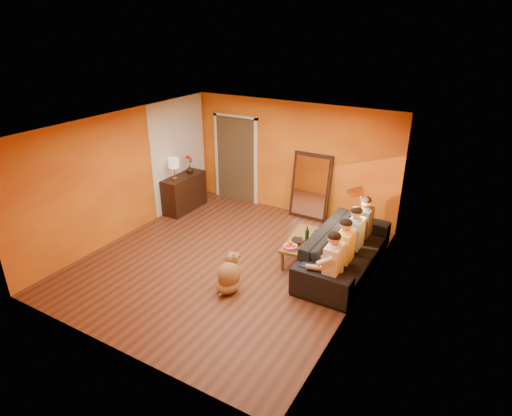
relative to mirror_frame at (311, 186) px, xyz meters
The scene contains 27 objects.
room_shell 2.39m from the mirror_frame, 103.68° to the right, with size 5.00×5.50×2.60m.
white_accent 3.21m from the mirror_frame, 163.83° to the right, with size 0.02×1.90×2.58m, color white.
doorway_recess 2.08m from the mirror_frame, behind, with size 1.06×0.30×2.10m, color #3F2D19.
door_jamb_left 2.64m from the mirror_frame, behind, with size 0.08×0.06×2.20m, color white.
door_jamb_right 1.51m from the mirror_frame, behind, with size 0.08×0.06×2.20m, color white.
door_header 2.46m from the mirror_frame, behind, with size 1.22×0.06×0.08m, color white.
mirror_frame is the anchor object (origin of this frame).
mirror_glass 0.04m from the mirror_frame, 90.00° to the right, with size 0.78×0.02×1.36m, color white.
sideboard 3.01m from the mirror_frame, 158.84° to the right, with size 0.44×1.18×0.85m, color black.
table_lamp 3.13m from the mirror_frame, 153.68° to the right, with size 0.24×0.24×0.51m, color beige, non-canonical shape.
sofa 2.30m from the mirror_frame, 50.17° to the right, with size 1.02×2.60×0.76m, color black.
coffee_table 2.01m from the mirror_frame, 69.09° to the right, with size 0.62×1.22×0.42m, color brown, non-canonical shape.
floor_lamp 2.08m from the mirror_frame, 41.72° to the right, with size 0.30×0.24×1.44m, color #BE7437, non-canonical shape.
dog 3.41m from the mirror_frame, 89.87° to the right, with size 0.37×0.58×0.68m, color olive, non-canonical shape.
person_far_left 3.17m from the mirror_frame, 60.02° to the right, with size 0.70×0.44×1.22m, color white, non-canonical shape.
person_mid_left 2.70m from the mirror_frame, 54.18° to the right, with size 0.70×0.44×1.22m, color #F8DA52, non-canonical shape.
person_mid_right 2.28m from the mirror_frame, 46.05° to the right, with size 0.70×0.44×1.22m, color #87B1D0, non-canonical shape.
person_far_right 1.92m from the mirror_frame, 34.57° to the right, with size 0.70×0.44×1.22m, color #333338, non-canonical shape.
fruit_bowl 2.34m from the mirror_frame, 75.35° to the right, with size 0.26×0.26×0.16m, color #EF5489, non-canonical shape.
wine_bottle 2.00m from the mirror_frame, 68.26° to the right, with size 0.07×0.07×0.31m, color black.
tumbler 1.89m from the mirror_frame, 64.34° to the right, with size 0.11×0.11×0.10m, color #B27F3F.
laptop 1.72m from the mirror_frame, 59.13° to the right, with size 0.31×0.20×0.02m, color black.
book_lower 2.09m from the mirror_frame, 75.75° to the right, with size 0.20×0.26×0.02m, color black.
book_mid 2.08m from the mirror_frame, 75.41° to the right, with size 0.18×0.24×0.02m, color red.
book_upper 2.10m from the mirror_frame, 75.81° to the right, with size 0.18×0.24×0.02m, color black.
vase 2.92m from the mirror_frame, 163.43° to the right, with size 0.17×0.17×0.18m, color black.
flowers 2.94m from the mirror_frame, 163.43° to the right, with size 0.17×0.17×0.45m, color red, non-canonical shape.
Camera 1 is at (4.01, -5.81, 4.24)m, focal length 30.00 mm.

